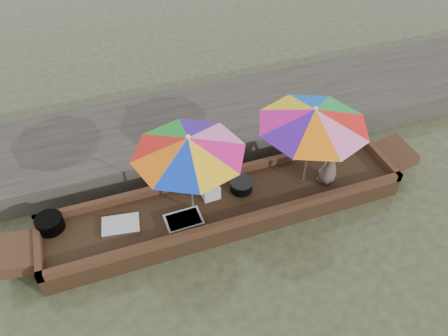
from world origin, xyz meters
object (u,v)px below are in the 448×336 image
object	(u,v)px
cooking_pot	(50,223)
charcoal_grill	(241,186)
tray_crayfish	(184,221)
vendor	(330,159)
tray_scallop	(121,225)
umbrella_stern	(309,146)
boat_hull	(226,207)
supply_bag	(211,191)
umbrella_bow	(191,175)

from	to	relation	value
cooking_pot	charcoal_grill	bearing A→B (deg)	-4.19
tray_crayfish	vendor	bearing A→B (deg)	2.22
tray_scallop	umbrella_stern	xyz separation A→B (m)	(3.17, -0.03, 0.74)
tray_crayfish	umbrella_stern	size ratio (longest dim) A/B	0.32
boat_hull	tray_scallop	size ratio (longest dim) A/B	10.46
tray_scallop	supply_bag	bearing A→B (deg)	4.85
boat_hull	vendor	world-z (taller)	vendor
tray_scallop	supply_bag	xyz separation A→B (m)	(1.53, 0.13, 0.10)
vendor	umbrella_bow	distance (m)	2.40
tray_crayfish	tray_scallop	size ratio (longest dim) A/B	1.00
charcoal_grill	supply_bag	distance (m)	0.54
umbrella_bow	umbrella_stern	xyz separation A→B (m)	(2.00, 0.00, 0.00)
boat_hull	cooking_pot	distance (m)	2.81
cooking_pot	supply_bag	distance (m)	2.57
tray_crayfish	boat_hull	bearing A→B (deg)	16.10
charcoal_grill	boat_hull	bearing A→B (deg)	-156.15
supply_bag	umbrella_stern	bearing A→B (deg)	-5.64
tray_scallop	umbrella_bow	size ratio (longest dim) A/B	0.34
umbrella_bow	umbrella_stern	distance (m)	2.00
tray_crayfish	umbrella_bow	world-z (taller)	umbrella_bow
tray_scallop	umbrella_bow	xyz separation A→B (m)	(1.17, -0.03, 0.74)
cooking_pot	tray_scallop	distance (m)	1.08
supply_bag	umbrella_stern	size ratio (longest dim) A/B	0.16
supply_bag	charcoal_grill	bearing A→B (deg)	-1.92
tray_crayfish	cooking_pot	bearing A→B (deg)	163.15
charcoal_grill	umbrella_bow	bearing A→B (deg)	-170.88
supply_bag	umbrella_bow	distance (m)	0.76
cooking_pot	tray_scallop	world-z (taller)	cooking_pot
boat_hull	umbrella_bow	distance (m)	1.11
boat_hull	cooking_pot	xyz separation A→B (m)	(-2.77, 0.37, 0.29)
vendor	tray_scallop	bearing A→B (deg)	-30.06
supply_bag	vendor	world-z (taller)	vendor
supply_bag	umbrella_bow	xyz separation A→B (m)	(-0.36, -0.16, 0.65)
boat_hull	umbrella_stern	bearing A→B (deg)	0.00
tray_crayfish	vendor	world-z (taller)	vendor
cooking_pot	vendor	bearing A→B (deg)	-6.22
cooking_pot	charcoal_grill	xyz separation A→B (m)	(3.10, -0.23, -0.02)
vendor	tray_crayfish	bearing A→B (deg)	-25.25
tray_scallop	supply_bag	world-z (taller)	supply_bag
tray_scallop	supply_bag	distance (m)	1.54
boat_hull	vendor	xyz separation A→B (m)	(1.81, -0.13, 0.66)
cooking_pot	tray_crayfish	xyz separation A→B (m)	(1.98, -0.60, -0.07)
boat_hull	supply_bag	world-z (taller)	supply_bag
boat_hull	cooking_pot	bearing A→B (deg)	172.37
boat_hull	tray_scallop	xyz separation A→B (m)	(-1.74, 0.03, 0.21)
tray_scallop	boat_hull	bearing A→B (deg)	-1.07
tray_crayfish	tray_scallop	bearing A→B (deg)	164.66
cooking_pot	tray_crayfish	bearing A→B (deg)	-16.85
cooking_pot	supply_bag	world-z (taller)	supply_bag
boat_hull	tray_scallop	distance (m)	1.76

